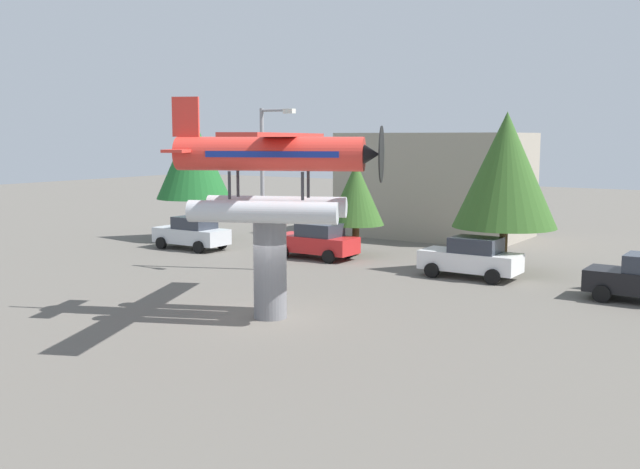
# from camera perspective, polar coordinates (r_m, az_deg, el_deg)

# --- Properties ---
(ground_plane) EXTENTS (140.00, 140.00, 0.00)m
(ground_plane) POSITION_cam_1_polar(r_m,az_deg,el_deg) (24.98, -3.82, -6.38)
(ground_plane) COLOR #605B54
(display_pedestal) EXTENTS (1.10, 1.10, 3.29)m
(display_pedestal) POSITION_cam_1_polar(r_m,az_deg,el_deg) (24.63, -3.86, -2.66)
(display_pedestal) COLOR slate
(display_pedestal) RESTS_ON ground
(floatplane_monument) EXTENTS (7.17, 9.95, 4.00)m
(floatplane_monument) POSITION_cam_1_polar(r_m,az_deg,el_deg) (24.24, -3.62, 5.07)
(floatplane_monument) COLOR silver
(floatplane_monument) RESTS_ON display_pedestal
(car_near_silver) EXTENTS (4.20, 2.02, 1.76)m
(car_near_silver) POSITION_cam_1_polar(r_m,az_deg,el_deg) (40.29, -9.80, 0.13)
(car_near_silver) COLOR silver
(car_near_silver) RESTS_ON ground
(car_mid_red) EXTENTS (4.20, 2.02, 1.76)m
(car_mid_red) POSITION_cam_1_polar(r_m,az_deg,el_deg) (36.68, -0.27, -0.48)
(car_mid_red) COLOR red
(car_mid_red) RESTS_ON ground
(car_far_white) EXTENTS (4.20, 2.02, 1.76)m
(car_far_white) POSITION_cam_1_polar(r_m,az_deg,el_deg) (32.28, 11.55, -1.74)
(car_far_white) COLOR white
(car_far_white) RESTS_ON ground
(streetlight_primary) EXTENTS (1.84, 0.28, 7.23)m
(streetlight_primary) POSITION_cam_1_polar(r_m,az_deg,el_deg) (33.19, -4.17, 4.48)
(streetlight_primary) COLOR gray
(streetlight_primary) RESTS_ON ground
(storefront_building) EXTENTS (10.61, 6.42, 6.21)m
(storefront_building) POSITION_cam_1_polar(r_m,az_deg,el_deg) (45.49, 8.84, 3.80)
(storefront_building) COLOR #9E9384
(storefront_building) RESTS_ON ground
(tree_west) EXTENTS (4.29, 4.29, 7.18)m
(tree_west) POSITION_cam_1_polar(r_m,az_deg,el_deg) (43.79, -9.73, 5.84)
(tree_west) COLOR brown
(tree_west) RESTS_ON ground
(tree_east) EXTENTS (2.86, 2.86, 4.73)m
(tree_east) POSITION_cam_1_polar(r_m,az_deg,el_deg) (37.55, 2.78, 3.13)
(tree_east) COLOR brown
(tree_east) RESTS_ON ground
(tree_center_back) EXTENTS (4.52, 4.52, 7.07)m
(tree_center_back) POSITION_cam_1_polar(r_m,az_deg,el_deg) (33.35, 14.07, 4.82)
(tree_center_back) COLOR brown
(tree_center_back) RESTS_ON ground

